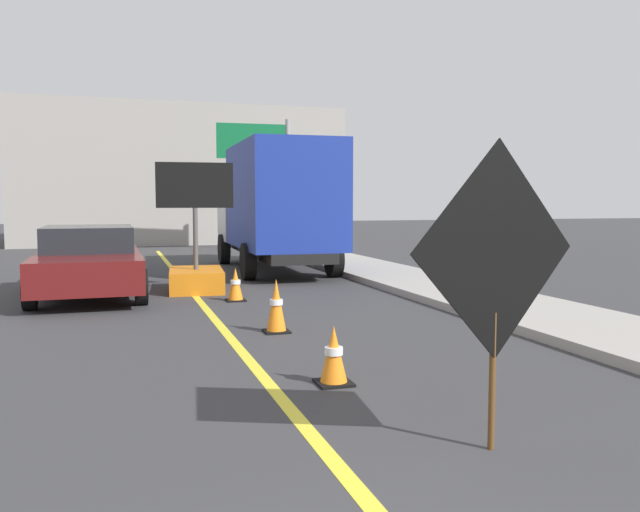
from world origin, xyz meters
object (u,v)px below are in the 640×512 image
Objects in this scene: box_truck at (276,204)px; traffic_cone_mid_lane at (276,306)px; arrow_board_trailer at (196,268)px; roadwork_sign at (495,256)px; pickup_car at (89,260)px; traffic_cone_far_lane at (236,285)px; highway_guide_sign at (268,161)px; traffic_cone_near_sign at (334,356)px.

box_truck is 8.43m from traffic_cone_mid_lane.
roadwork_sign is at bearing -83.50° from arrow_board_trailer.
traffic_cone_far_lane is (2.67, -1.72, -0.39)m from pickup_car.
box_truck reaches higher than roadwork_sign.
traffic_cone_far_lane is (-0.56, 7.89, -1.16)m from roadwork_sign.
box_truck is at bearing 68.11° from traffic_cone_far_lane.
arrow_board_trailer is 4.33m from box_truck.
traffic_cone_near_sign is (-3.40, -17.86, -3.12)m from highway_guide_sign.
pickup_car is 12.23m from highway_guide_sign.
traffic_cone_mid_lane is (0.58, -4.82, -0.10)m from arrow_board_trailer.
arrow_board_trailer is at bearing -110.86° from highway_guide_sign.
highway_guide_sign is 15.76m from traffic_cone_mid_lane.
highway_guide_sign reaches higher than pickup_car.
arrow_board_trailer is 1.81m from traffic_cone_far_lane.
highway_guide_sign reaches higher than box_truck.
box_truck reaches higher than traffic_cone_far_lane.
arrow_board_trailer is at bearing 93.90° from traffic_cone_near_sign.
arrow_board_trailer is 11.38m from highway_guide_sign.
box_truck is 5.79m from pickup_car.
traffic_cone_far_lane is (0.02, 5.87, 0.01)m from traffic_cone_near_sign.
roadwork_sign is 9.72m from arrow_board_trailer.
traffic_cone_far_lane is (-1.99, -4.96, -1.50)m from box_truck.
arrow_board_trailer is 7.61m from traffic_cone_near_sign.
roadwork_sign is 3.01× the size of traffic_cone_mid_lane.
pickup_car reaches higher than traffic_cone_near_sign.
roadwork_sign is at bearing -74.06° from traffic_cone_near_sign.
traffic_cone_near_sign is 0.79× the size of traffic_cone_mid_lane.
box_truck reaches higher than pickup_car.
arrow_board_trailer is 2.15m from pickup_car.
traffic_cone_mid_lane is (-1.95, -8.07, -1.43)m from box_truck.
traffic_cone_far_lane is at bearing 90.77° from traffic_cone_mid_lane.
traffic_cone_mid_lane is at bearing -103.60° from box_truck.
traffic_cone_mid_lane reaches higher than traffic_cone_far_lane.
roadwork_sign is at bearing -98.08° from highway_guide_sign.
traffic_cone_mid_lane is at bearing -60.64° from pickup_car.
arrow_board_trailer is (-1.09, 9.61, -0.99)m from roadwork_sign.
highway_guide_sign is 18.45m from traffic_cone_near_sign.
highway_guide_sign is 7.86× the size of traffic_cone_far_lane.
roadwork_sign is at bearing -85.97° from traffic_cone_far_lane.
box_truck reaches higher than arrow_board_trailer.
highway_guide_sign reaches higher than traffic_cone_mid_lane.
pickup_car is 7.73× the size of traffic_cone_far_lane.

